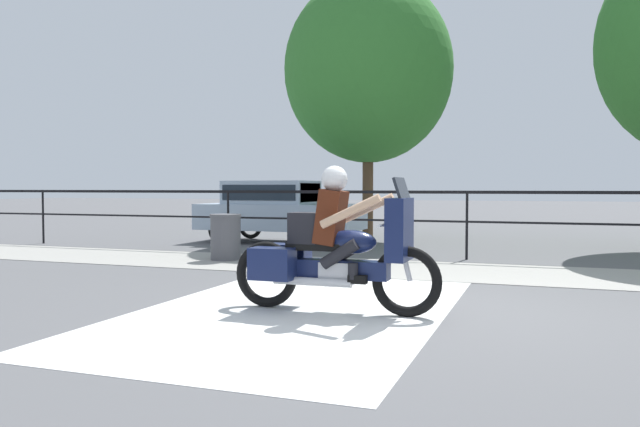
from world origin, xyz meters
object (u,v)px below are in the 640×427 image
Objects in this scene: motorcycle at (333,249)px; trash_bin at (226,237)px; parked_car at (277,207)px; tree_behind_car at (368,70)px.

trash_bin is at bearing 127.94° from motorcycle.
motorcycle is at bearing -59.29° from parked_car.
tree_behind_car reaches higher than parked_car.
motorcycle is at bearing -76.96° from tree_behind_car.
tree_behind_car is (1.33, 5.28, 3.97)m from trash_bin.
motorcycle reaches higher than parked_car.
tree_behind_car is at bearing 75.81° from trash_bin.
parked_car is 0.59× the size of tree_behind_car.
trash_bin is at bearing -78.03° from parked_car.
motorcycle is at bearing -48.81° from trash_bin.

